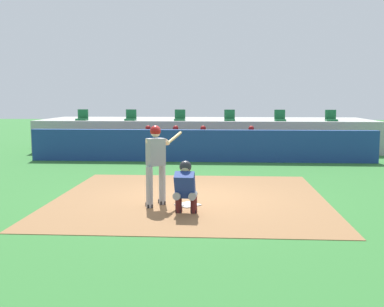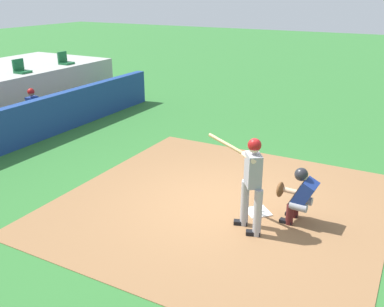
# 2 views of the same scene
# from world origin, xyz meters

# --- Properties ---
(ground_plane) EXTENTS (80.00, 80.00, 0.00)m
(ground_plane) POSITION_xyz_m (0.00, 0.00, 0.00)
(ground_plane) COLOR #2D6B2D
(dirt_infield) EXTENTS (6.40, 6.40, 0.01)m
(dirt_infield) POSITION_xyz_m (0.00, 0.00, 0.01)
(dirt_infield) COLOR olive
(dirt_infield) RESTS_ON ground
(home_plate) EXTENTS (0.62, 0.62, 0.02)m
(home_plate) POSITION_xyz_m (0.00, -0.80, 0.02)
(home_plate) COLOR white
(home_plate) RESTS_ON dirt_infield
(batter_at_plate) EXTENTS (0.73, 1.35, 1.80)m
(batter_at_plate) POSITION_xyz_m (-0.69, -0.87, 1.04)
(batter_at_plate) COLOR #99999E
(batter_at_plate) RESTS_ON ground
(catcher_crouched) EXTENTS (0.50, 1.46, 1.13)m
(catcher_crouched) POSITION_xyz_m (0.00, -1.58, 0.61)
(catcher_crouched) COLOR gray
(catcher_crouched) RESTS_ON ground
(dugout_wall) EXTENTS (13.00, 0.30, 1.20)m
(dugout_wall) POSITION_xyz_m (0.00, 6.50, 0.60)
(dugout_wall) COLOR navy
(dugout_wall) RESTS_ON ground
(dugout_player_3) EXTENTS (0.49, 0.70, 1.30)m
(dugout_player_3) POSITION_xyz_m (1.91, 7.34, 0.67)
(dugout_player_3) COLOR #939399
(dugout_player_3) RESTS_ON ground
(stadium_seat_4) EXTENTS (0.46, 0.46, 0.48)m
(stadium_seat_4) POSITION_xyz_m (3.25, 9.38, 1.53)
(stadium_seat_4) COLOR #196033
(stadium_seat_4) RESTS_ON stands_platform
(stadium_seat_5) EXTENTS (0.46, 0.46, 0.48)m
(stadium_seat_5) POSITION_xyz_m (5.42, 9.38, 1.53)
(stadium_seat_5) COLOR #196033
(stadium_seat_5) RESTS_ON stands_platform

